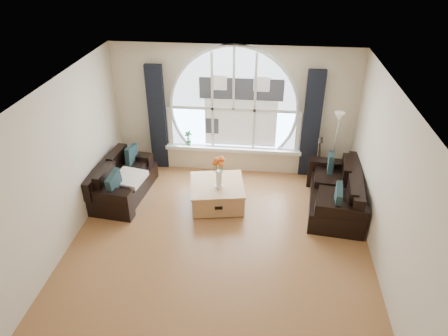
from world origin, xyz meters
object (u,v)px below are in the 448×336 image
at_px(vase_flowers, 219,169).
at_px(guitar, 318,158).
at_px(potted_plant, 188,138).
at_px(floor_lamp, 334,150).
at_px(sofa_left, 122,178).
at_px(coffee_chest, 217,193).
at_px(sofa_right, 335,190).

bearing_deg(vase_flowers, guitar, 31.09).
bearing_deg(potted_plant, floor_lamp, -7.34).
xyz_separation_m(vase_flowers, guitar, (1.91, 1.15, -0.31)).
distance_m(sofa_left, vase_flowers, 1.98).
xyz_separation_m(sofa_left, guitar, (3.83, 0.97, 0.13)).
bearing_deg(guitar, potted_plant, 151.26).
bearing_deg(floor_lamp, potted_plant, 172.66).
bearing_deg(coffee_chest, sofa_right, -7.85).
bearing_deg(vase_flowers, floor_lamp, 25.38).
height_order(sofa_left, floor_lamp, floor_lamp).
bearing_deg(sofa_right, coffee_chest, -171.44).
relative_size(coffee_chest, vase_flowers, 1.42).
bearing_deg(coffee_chest, floor_lamp, 12.83).
xyz_separation_m(coffee_chest, floor_lamp, (2.23, 0.95, 0.56)).
relative_size(sofa_left, guitar, 1.55).
xyz_separation_m(floor_lamp, guitar, (-0.28, 0.11, -0.27)).
distance_m(sofa_left, sofa_right, 4.08).
distance_m(coffee_chest, potted_plant, 1.62).
relative_size(sofa_right, vase_flowers, 2.52).
bearing_deg(sofa_left, sofa_right, 6.37).
xyz_separation_m(sofa_left, floor_lamp, (4.11, 0.85, 0.40)).
distance_m(coffee_chest, vase_flowers, 0.60).
height_order(sofa_left, sofa_right, sofa_right).
relative_size(floor_lamp, potted_plant, 4.92).
bearing_deg(vase_flowers, sofa_right, 4.72).
height_order(floor_lamp, potted_plant, floor_lamp).
distance_m(coffee_chest, guitar, 2.24).
distance_m(sofa_right, guitar, 1.01).
relative_size(sofa_left, vase_flowers, 2.34).
bearing_deg(sofa_left, floor_lamp, 18.18).
xyz_separation_m(coffee_chest, potted_plant, (-0.78, 1.34, 0.47)).
bearing_deg(sofa_left, coffee_chest, 3.56).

